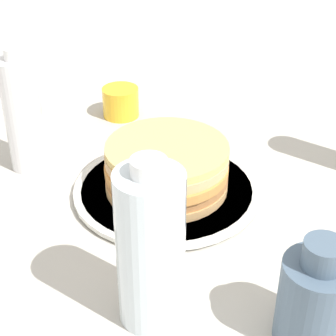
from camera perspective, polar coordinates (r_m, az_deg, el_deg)
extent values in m
plane|color=#BCB7AD|center=(0.89, -0.06, -2.10)|extent=(4.00, 4.00, 0.00)
cylinder|color=silver|center=(0.87, 0.00, -2.28)|extent=(0.27, 0.27, 0.01)
cylinder|color=silver|center=(0.87, 0.00, -2.15)|extent=(0.29, 0.29, 0.01)
cylinder|color=tan|center=(0.86, 0.04, -1.61)|extent=(0.19, 0.19, 0.01)
cylinder|color=#B47542|center=(0.86, -0.11, -0.68)|extent=(0.19, 0.19, 0.02)
cylinder|color=#CF8A44|center=(0.85, 0.08, 0.00)|extent=(0.19, 0.19, 0.01)
cylinder|color=tan|center=(0.85, -0.33, 1.10)|extent=(0.19, 0.19, 0.01)
cylinder|color=#DCBA69|center=(0.84, -0.03, 1.96)|extent=(0.19, 0.19, 0.01)
cylinder|color=yellow|center=(1.10, -4.83, 6.69)|extent=(0.07, 0.07, 0.06)
cylinder|color=#4C6075|center=(0.64, 14.64, -13.09)|extent=(0.08, 0.08, 0.11)
cylinder|color=#4C6075|center=(0.60, 15.53, -8.47)|extent=(0.04, 0.04, 0.03)
cylinder|color=silver|center=(0.62, -1.79, -8.32)|extent=(0.08, 0.08, 0.20)
cylinder|color=white|center=(0.56, -1.97, 0.07)|extent=(0.04, 0.04, 0.02)
cylinder|color=white|center=(0.93, -14.49, 5.19)|extent=(0.06, 0.06, 0.19)
cylinder|color=white|center=(0.89, -15.40, 11.12)|extent=(0.03, 0.03, 0.02)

